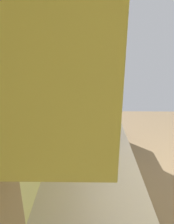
{
  "coord_description": "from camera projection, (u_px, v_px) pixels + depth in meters",
  "views": [
    {
      "loc": [
        -1.63,
        1.38,
        1.72
      ],
      "look_at": [
        -0.55,
        1.4,
        1.32
      ],
      "focal_mm": 31.64,
      "sensor_mm": 36.0,
      "label": 1
    }
  ],
  "objects": [
    {
      "name": "wall_back",
      "position": [
        46.0,
        79.0,
        1.65
      ],
      "size": [
        3.89,
        0.12,
        2.81
      ],
      "primitive_type": "cube",
      "color": "#DFDC80",
      "rests_on": "ground_plane"
    },
    {
      "name": "upper_cabinets",
      "position": [
        69.0,
        22.0,
        1.18
      ],
      "size": [
        2.07,
        0.35,
        0.61
      ],
      "color": "#E8CE7B"
    },
    {
      "name": "oven_range",
      "position": [
        90.0,
        117.0,
        3.38
      ],
      "size": [
        0.62,
        0.63,
        1.07
      ],
      "color": "#B7BABF",
      "rests_on": "ground_plane"
    },
    {
      "name": "kettle",
      "position": [
        98.0,
        100.0,
        2.65
      ],
      "size": [
        0.15,
        0.11,
        0.14
      ],
      "color": "#B7BABF",
      "rests_on": "counter_run"
    },
    {
      "name": "microwave",
      "position": [
        89.0,
        121.0,
        1.78
      ],
      "size": [
        0.51,
        0.39,
        0.27
      ],
      "color": "white",
      "rests_on": "counter_run"
    },
    {
      "name": "bowl",
      "position": [
        100.0,
        113.0,
        2.25
      ],
      "size": [
        0.18,
        0.18,
        0.06
      ],
      "color": "gold",
      "rests_on": "counter_run"
    },
    {
      "name": "counter_run",
      "position": [
        90.0,
        200.0,
        1.66
      ],
      "size": [
        3.08,
        0.66,
        0.89
      ],
      "color": "#E2D577",
      "rests_on": "ground_plane"
    }
  ]
}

